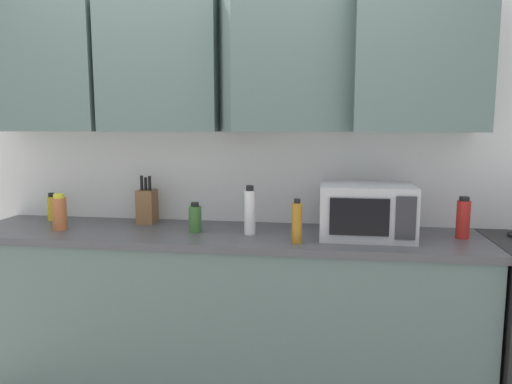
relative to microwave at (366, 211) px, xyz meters
The scene contains 10 objects.
wall_back_with_cabinets 0.99m from the microwave, 164.00° to the left, with size 3.71×0.57×2.60m.
counter_run 0.99m from the microwave, behind, with size 2.84×0.63×0.90m.
microwave is the anchor object (origin of this frame).
knife_block 1.29m from the microwave, behind, with size 0.10×0.12×0.29m.
bottle_amber_vinegar 0.40m from the microwave, 151.76° to the right, with size 0.05×0.05×0.22m.
bottle_spice_jar 1.69m from the microwave, behind, with size 0.08×0.08×0.21m.
bottle_yellow_mustard 1.90m from the microwave, behind, with size 0.05×0.05×0.17m.
bottle_white_jar 0.62m from the microwave, behind, with size 0.06×0.06×0.27m.
bottle_red_sauce 0.50m from the microwave, ahead, with size 0.07×0.07×0.22m.
bottle_green_oil 0.93m from the microwave, behind, with size 0.07×0.07×0.17m.
Camera 1 is at (0.59, -2.86, 1.49)m, focal length 34.00 mm.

